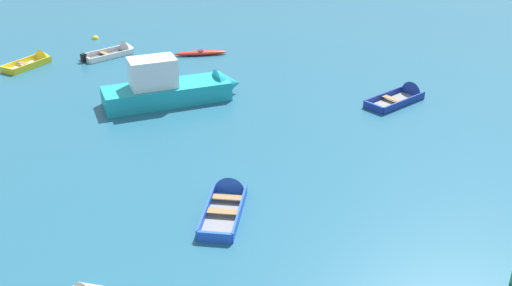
{
  "coord_description": "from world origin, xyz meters",
  "views": [
    {
      "loc": [
        3.02,
        -2.12,
        11.29
      ],
      "look_at": [
        0.0,
        20.17,
        0.15
      ],
      "focal_mm": 40.92,
      "sensor_mm": 36.0,
      "label": 1
    }
  ],
  "objects": [
    {
      "name": "motor_launch_turquoise_near_right",
      "position": [
        -4.75,
        24.72,
        0.77
      ],
      "size": [
        7.08,
        5.07,
        2.72
      ],
      "color": "teal",
      "rests_on": "ground_plane"
    },
    {
      "name": "kayak_red_center",
      "position": [
        -5.15,
        32.31,
        0.15
      ],
      "size": [
        3.3,
        1.44,
        0.31
      ],
      "color": "red",
      "rests_on": "ground_plane"
    },
    {
      "name": "mooring_buoy_between_boats_left",
      "position": [
        -13.07,
        34.88,
        0.0
      ],
      "size": [
        0.47,
        0.47,
        0.47
      ],
      "primitive_type": "sphere",
      "color": "yellow",
      "rests_on": "ground_plane"
    },
    {
      "name": "rowboat_yellow_cluster_inner",
      "position": [
        -14.56,
        29.46,
        0.17
      ],
      "size": [
        2.19,
        3.37,
        1.05
      ],
      "color": "beige",
      "rests_on": "ground_plane"
    },
    {
      "name": "rowboat_deep_blue_midfield_right",
      "position": [
        6.99,
        26.73,
        0.17
      ],
      "size": [
        3.43,
        3.62,
        1.18
      ],
      "color": "gray",
      "rests_on": "ground_plane"
    },
    {
      "name": "rowboat_blue_far_left",
      "position": [
        -0.41,
        15.67,
        0.17
      ],
      "size": [
        1.26,
        3.68,
        1.12
      ],
      "color": "gray",
      "rests_on": "ground_plane"
    },
    {
      "name": "rowboat_white_midfield_left",
      "position": [
        -10.27,
        31.97,
        0.16
      ],
      "size": [
        3.09,
        3.41,
        1.15
      ],
      "color": "#4C4C51",
      "rests_on": "ground_plane"
    }
  ]
}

